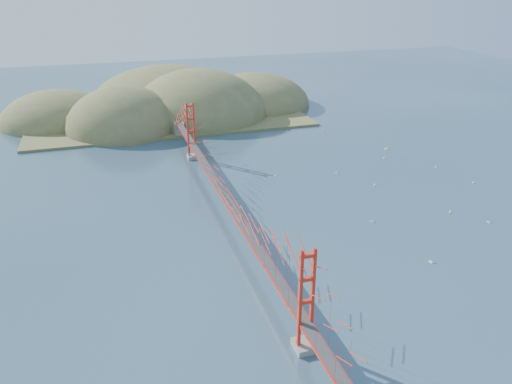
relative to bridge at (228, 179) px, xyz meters
name	(u,v)px	position (x,y,z in m)	size (l,w,h in m)	color
ground	(229,221)	(0.00, -0.18, -7.01)	(320.00, 320.00, 0.00)	#2E485C
bridge	(228,179)	(0.00, 0.00, 0.00)	(2.20, 94.40, 12.00)	gray
far_headlands	(174,112)	(2.21, 68.33, -7.01)	(84.00, 58.00, 25.00)	olive
sailboat_13	(450,212)	(34.53, -7.95, -6.86)	(0.61, 0.61, 0.65)	white
sailboat_5	(488,222)	(38.01, -12.62, -6.87)	(0.48, 0.51, 0.58)	white
sailboat_8	(385,149)	(40.85, 22.42, -6.87)	(0.51, 0.51, 0.56)	white
sailboat_1	(372,221)	(20.97, -7.04, -6.86)	(0.60, 0.60, 0.63)	white
sailboat_9	(384,157)	(37.95, 17.90, -6.87)	(0.56, 0.56, 0.62)	white
sailboat_12	(287,131)	(25.53, 41.82, -6.87)	(0.55, 0.55, 0.61)	white
sailboat_3	(275,176)	(13.00, 15.21, -6.87)	(0.55, 0.55, 0.58)	white
sailboat_11	(473,183)	(46.45, 1.07, -6.87)	(0.51, 0.50, 0.58)	white
sailboat_7	(323,131)	(33.71, 39.13, -6.85)	(0.63, 0.63, 0.70)	white
sailboat_15	(387,148)	(41.68, 23.08, -6.85)	(0.60, 0.66, 0.74)	white
sailboat_0	(431,261)	(22.51, -19.88, -6.85)	(0.52, 0.61, 0.71)	white
sailboat_4	(375,185)	(28.69, 5.60, -6.86)	(0.63, 0.63, 0.67)	white
sailboat_16	(336,173)	(24.71, 13.12, -6.86)	(0.60, 0.60, 0.65)	white
sailboat_extra_0	(436,167)	(44.79, 9.98, -6.85)	(0.69, 0.69, 0.73)	white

